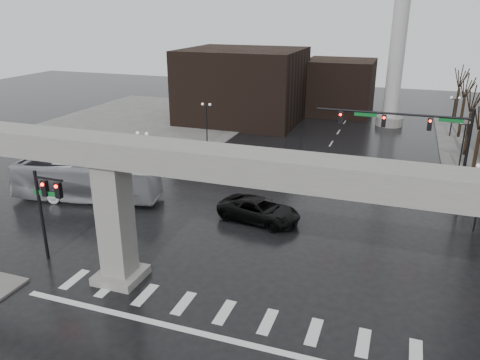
{
  "coord_description": "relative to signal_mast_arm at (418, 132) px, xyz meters",
  "views": [
    {
      "loc": [
        7.76,
        -20.4,
        15.17
      ],
      "look_at": [
        -1.95,
        6.95,
        4.5
      ],
      "focal_mm": 35.0,
      "sensor_mm": 36.0,
      "label": 1
    }
  ],
  "objects": [
    {
      "name": "building_far_mid",
      "position": [
        -10.99,
        33.2,
        -1.83
      ],
      "size": [
        10.0,
        10.0,
        8.0
      ],
      "primitive_type": "cube",
      "color": "black",
      "rests_on": "ground"
    },
    {
      "name": "city_bus",
      "position": [
        -25.54,
        -9.07,
        -4.11
      ],
      "size": [
        12.63,
        5.21,
        3.43
      ],
      "primitive_type": "imported",
      "rotation": [
        0.0,
        0.0,
        1.77
      ],
      "color": "silver",
      "rests_on": "ground"
    },
    {
      "name": "tree_right_1",
      "position": [
        5.54,
        7.22,
        -2.98
      ],
      "size": [
        1.09,
        1.61,
        7.67
      ],
      "color": "black",
      "rests_on": "ground"
    },
    {
      "name": "smokestack",
      "position": [
        -2.99,
        27.2,
        7.52
      ],
      "size": [
        3.6,
        3.6,
        30.0
      ],
      "color": "#B8B8B4",
      "rests_on": "ground"
    },
    {
      "name": "lamp_right_1",
      "position": [
        4.51,
        9.2,
        -2.36
      ],
      "size": [
        1.22,
        0.32,
        5.11
      ],
      "color": "black",
      "rests_on": "ground"
    },
    {
      "name": "tree_right_3",
      "position": [
        5.54,
        23.22,
        -2.85
      ],
      "size": [
        1.11,
        1.66,
        8.02
      ],
      "color": "black",
      "rests_on": "ground"
    },
    {
      "name": "elevated_guideway",
      "position": [
        -7.73,
        -18.8,
        1.05
      ],
      "size": [
        48.0,
        2.6,
        8.7
      ],
      "color": "gray",
      "rests_on": "ground"
    },
    {
      "name": "sidewalk_nw",
      "position": [
        -34.99,
        17.2,
        -5.75
      ],
      "size": [
        28.0,
        36.0,
        0.15
      ],
      "primitive_type": "cube",
      "color": "slate",
      "rests_on": "ground"
    },
    {
      "name": "pickup_truck",
      "position": [
        -10.68,
        -8.28,
        -4.95
      ],
      "size": [
        6.75,
        4.09,
        1.75
      ],
      "primitive_type": "imported",
      "rotation": [
        0.0,
        0.0,
        1.37
      ],
      "color": "black",
      "rests_on": "ground"
    },
    {
      "name": "lamp_left_0",
      "position": [
        -22.49,
        -4.8,
        -2.36
      ],
      "size": [
        1.22,
        0.32,
        5.11
      ],
      "color": "black",
      "rests_on": "ground"
    },
    {
      "name": "building_far_left",
      "position": [
        -22.99,
        23.2,
        -0.83
      ],
      "size": [
        16.0,
        14.0,
        10.0
      ],
      "primitive_type": "cube",
      "color": "black",
      "rests_on": "ground"
    },
    {
      "name": "signal_mast_arm",
      "position": [
        0.0,
        0.0,
        0.0
      ],
      "size": [
        12.12,
        0.43,
        8.0
      ],
      "color": "black",
      "rests_on": "ground"
    },
    {
      "name": "tree_right_4",
      "position": [
        5.54,
        31.22,
        -2.79
      ],
      "size": [
        1.12,
        1.69,
        8.19
      ],
      "color": "black",
      "rests_on": "ground"
    },
    {
      "name": "ground",
      "position": [
        -8.99,
        -18.8,
        -5.83
      ],
      "size": [
        160.0,
        160.0,
        0.0
      ],
      "primitive_type": "plane",
      "color": "black",
      "rests_on": "ground"
    },
    {
      "name": "lamp_left_1",
      "position": [
        -22.49,
        9.2,
        -2.36
      ],
      "size": [
        1.22,
        0.32,
        5.11
      ],
      "color": "black",
      "rests_on": "ground"
    },
    {
      "name": "tree_right_2",
      "position": [
        5.54,
        15.22,
        -2.91
      ],
      "size": [
        1.1,
        1.63,
        7.85
      ],
      "color": "black",
      "rests_on": "ground"
    },
    {
      "name": "lamp_right_2",
      "position": [
        4.51,
        23.2,
        -2.36
      ],
      "size": [
        1.22,
        0.32,
        5.11
      ],
      "color": "black",
      "rests_on": "ground"
    },
    {
      "name": "signal_left_pole",
      "position": [
        -21.24,
        -18.3,
        -1.76
      ],
      "size": [
        2.3,
        0.3,
        6.0
      ],
      "color": "black",
      "rests_on": "ground"
    },
    {
      "name": "lamp_left_2",
      "position": [
        -22.49,
        23.2,
        -2.36
      ],
      "size": [
        1.22,
        0.32,
        5.11
      ],
      "color": "black",
      "rests_on": "ground"
    }
  ]
}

